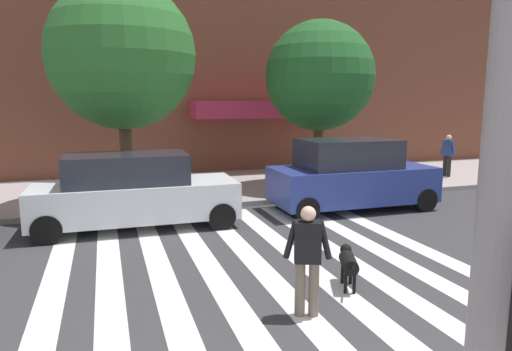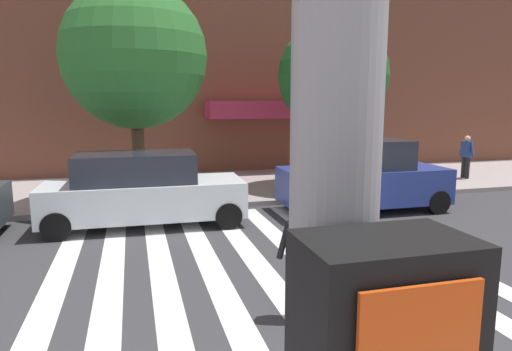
{
  "view_description": "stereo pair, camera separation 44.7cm",
  "coord_description": "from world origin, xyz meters",
  "px_view_note": "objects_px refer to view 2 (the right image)",
  "views": [
    {
      "loc": [
        -1.77,
        -1.09,
        3.11
      ],
      "look_at": [
        0.76,
        6.5,
        1.79
      ],
      "focal_mm": 31.94,
      "sensor_mm": 36.0,
      "label": 1
    },
    {
      "loc": [
        -1.34,
        -1.22,
        3.11
      ],
      "look_at": [
        0.76,
        6.5,
        1.79
      ],
      "focal_mm": 31.94,
      "sensor_mm": 36.0,
      "label": 2
    }
  ],
  "objects_px": {
    "pedestrian_bystander": "(466,154)",
    "parked_car_third_in_line": "(362,177)",
    "street_tree_nearest": "(135,57)",
    "dog_on_leash": "(347,264)",
    "street_tree_middle": "(333,76)",
    "pedestrian_dog_walker": "(301,256)",
    "parked_car_behind_first": "(142,190)"
  },
  "relations": [
    {
      "from": "pedestrian_bystander",
      "to": "street_tree_nearest",
      "type": "bearing_deg",
      "value": -177.73
    },
    {
      "from": "street_tree_nearest",
      "to": "parked_car_third_in_line",
      "type": "bearing_deg",
      "value": -23.45
    },
    {
      "from": "street_tree_nearest",
      "to": "dog_on_leash",
      "type": "bearing_deg",
      "value": -67.26
    },
    {
      "from": "street_tree_nearest",
      "to": "street_tree_middle",
      "type": "distance_m",
      "value": 6.49
    },
    {
      "from": "street_tree_middle",
      "to": "dog_on_leash",
      "type": "height_order",
      "value": "street_tree_middle"
    },
    {
      "from": "pedestrian_dog_walker",
      "to": "parked_car_behind_first",
      "type": "bearing_deg",
      "value": 110.02
    },
    {
      "from": "pedestrian_dog_walker",
      "to": "pedestrian_bystander",
      "type": "bearing_deg",
      "value": 41.0
    },
    {
      "from": "street_tree_nearest",
      "to": "pedestrian_bystander",
      "type": "distance_m",
      "value": 12.6
    },
    {
      "from": "dog_on_leash",
      "to": "pedestrian_bystander",
      "type": "relative_size",
      "value": 0.58
    },
    {
      "from": "parked_car_third_in_line",
      "to": "dog_on_leash",
      "type": "relative_size",
      "value": 4.84
    },
    {
      "from": "street_tree_nearest",
      "to": "pedestrian_dog_walker",
      "type": "distance_m",
      "value": 9.2
    },
    {
      "from": "parked_car_behind_first",
      "to": "pedestrian_bystander",
      "type": "bearing_deg",
      "value": 14.37
    },
    {
      "from": "parked_car_behind_first",
      "to": "dog_on_leash",
      "type": "xyz_separation_m",
      "value": [
        3.14,
        -4.93,
        -0.46
      ]
    },
    {
      "from": "street_tree_middle",
      "to": "pedestrian_dog_walker",
      "type": "height_order",
      "value": "street_tree_middle"
    },
    {
      "from": "parked_car_behind_first",
      "to": "pedestrian_dog_walker",
      "type": "distance_m",
      "value": 6.01
    },
    {
      "from": "pedestrian_bystander",
      "to": "parked_car_third_in_line",
      "type": "bearing_deg",
      "value": -152.99
    },
    {
      "from": "parked_car_behind_first",
      "to": "street_tree_nearest",
      "type": "xyz_separation_m",
      "value": [
        -0.02,
        2.63,
        3.46
      ]
    },
    {
      "from": "pedestrian_bystander",
      "to": "street_tree_middle",
      "type": "bearing_deg",
      "value": -178.8
    },
    {
      "from": "parked_car_third_in_line",
      "to": "street_tree_nearest",
      "type": "relative_size",
      "value": 0.73
    },
    {
      "from": "parked_car_third_in_line",
      "to": "pedestrian_bystander",
      "type": "bearing_deg",
      "value": 27.01
    },
    {
      "from": "parked_car_third_in_line",
      "to": "street_tree_middle",
      "type": "height_order",
      "value": "street_tree_middle"
    },
    {
      "from": "parked_car_behind_first",
      "to": "parked_car_third_in_line",
      "type": "relative_size",
      "value": 1.06
    },
    {
      "from": "street_tree_nearest",
      "to": "dog_on_leash",
      "type": "distance_m",
      "value": 9.08
    },
    {
      "from": "parked_car_third_in_line",
      "to": "street_tree_middle",
      "type": "bearing_deg",
      "value": 82.17
    },
    {
      "from": "parked_car_behind_first",
      "to": "pedestrian_dog_walker",
      "type": "bearing_deg",
      "value": -69.98
    },
    {
      "from": "street_tree_middle",
      "to": "parked_car_behind_first",
      "type": "bearing_deg",
      "value": -155.12
    },
    {
      "from": "street_tree_middle",
      "to": "pedestrian_bystander",
      "type": "height_order",
      "value": "street_tree_middle"
    },
    {
      "from": "dog_on_leash",
      "to": "parked_car_third_in_line",
      "type": "bearing_deg",
      "value": 59.64
    },
    {
      "from": "parked_car_third_in_line",
      "to": "street_tree_middle",
      "type": "relative_size",
      "value": 0.82
    },
    {
      "from": "parked_car_behind_first",
      "to": "pedestrian_bystander",
      "type": "relative_size",
      "value": 2.99
    },
    {
      "from": "parked_car_third_in_line",
      "to": "pedestrian_bystander",
      "type": "xyz_separation_m",
      "value": [
        6.1,
        3.11,
        0.1
      ]
    },
    {
      "from": "street_tree_middle",
      "to": "pedestrian_bystander",
      "type": "distance_m",
      "value": 6.35
    }
  ]
}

